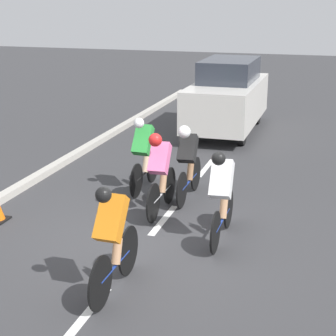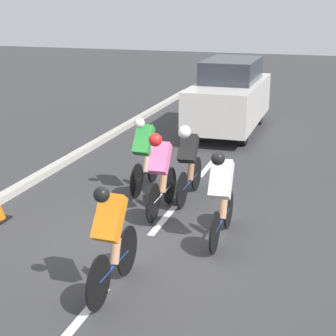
% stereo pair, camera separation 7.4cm
% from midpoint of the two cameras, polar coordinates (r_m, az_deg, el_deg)
% --- Properties ---
extents(ground_plane, '(60.00, 60.00, 0.00)m').
position_cam_midpoint_polar(ground_plane, '(9.14, -2.05, -6.95)').
color(ground_plane, '#38383A').
extents(lane_stripe_near, '(0.12, 1.40, 0.01)m').
position_cam_midpoint_polar(lane_stripe_near, '(7.11, -8.76, -14.68)').
color(lane_stripe_near, white).
rests_on(lane_stripe_near, ground).
extents(lane_stripe_mid, '(0.12, 1.40, 0.01)m').
position_cam_midpoint_polar(lane_stripe_mid, '(9.77, -0.66, -5.28)').
color(lane_stripe_mid, white).
rests_on(lane_stripe_mid, ground).
extents(lane_stripe_far, '(0.12, 1.40, 0.01)m').
position_cam_midpoint_polar(lane_stripe_far, '(12.67, 3.72, 0.03)').
color(lane_stripe_far, white).
rests_on(lane_stripe_far, ground).
extents(curb, '(0.20, 25.50, 0.14)m').
position_cam_midpoint_polar(curb, '(11.08, -16.67, -2.89)').
color(curb, '#B7B2A8').
rests_on(curb, ground).
extents(cyclist_black, '(0.34, 1.71, 1.49)m').
position_cam_midpoint_polar(cyclist_black, '(10.47, 1.83, 0.84)').
color(cyclist_black, black).
rests_on(cyclist_black, ground).
extents(cyclist_white, '(0.34, 1.68, 1.53)m').
position_cam_midpoint_polar(cyclist_white, '(8.71, 5.23, -2.56)').
color(cyclist_white, black).
rests_on(cyclist_white, ground).
extents(cyclist_pink, '(0.33, 1.65, 1.53)m').
position_cam_midpoint_polar(cyclist_pink, '(9.78, -1.03, -0.27)').
color(cyclist_pink, black).
rests_on(cyclist_pink, ground).
extents(cyclist_orange, '(0.33, 1.66, 1.55)m').
position_cam_midpoint_polar(cyclist_orange, '(7.21, -5.96, -6.96)').
color(cyclist_orange, black).
rests_on(cyclist_orange, ground).
extents(cyclist_green, '(0.33, 1.65, 1.53)m').
position_cam_midpoint_polar(cyclist_green, '(10.98, -2.70, 1.61)').
color(cyclist_green, black).
rests_on(cyclist_green, ground).
extents(support_car, '(1.70, 4.24, 2.03)m').
position_cam_midpoint_polar(support_car, '(15.91, 5.95, 7.29)').
color(support_car, black).
rests_on(support_car, ground).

